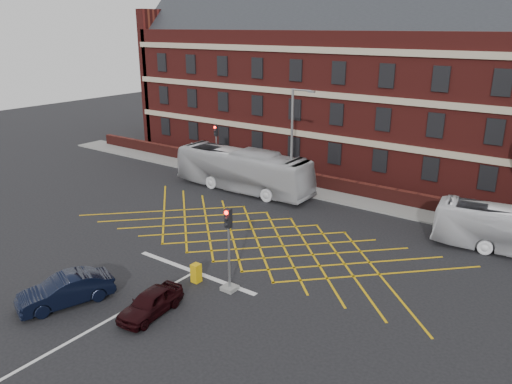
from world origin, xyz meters
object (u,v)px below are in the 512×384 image
Objects in this scene: car_navy at (66,290)px; bus_left at (243,170)px; utility_cabinet at (196,273)px; direction_signs at (196,152)px; car_maroon at (151,303)px; traffic_light_far at (217,154)px; street_lamp at (292,164)px; traffic_light_near at (229,257)px.

bus_left is at bearing 120.29° from car_navy.
bus_left is 2.72× the size of car_navy.
bus_left is 15.07m from utility_cabinet.
bus_left reaches higher than direction_signs.
traffic_light_far reaches higher than car_maroon.
car_maroon is at bearing -52.17° from direction_signs.
street_lamp is 14.07m from utility_cabinet.
traffic_light_far reaches higher than direction_signs.
utility_cabinet is (3.47, 5.14, -0.22)m from car_navy.
car_maroon is at bearing -79.16° from street_lamp.
car_maroon is 24.97m from direction_signs.
car_maroon is 3.45m from utility_cabinet.
traffic_light_far is at bearing 131.07° from car_navy.
car_navy is 1.01× the size of traffic_light_far.
direction_signs is at bearing 132.49° from utility_cabinet.
traffic_light_near reaches higher than car_navy.
direction_signs reaches higher than utility_cabinet.
traffic_light_far is (-12.27, 19.07, 1.18)m from car_maroon.
car_navy is 24.30m from direction_signs.
utility_cabinet is at bearing -47.51° from direction_signs.
direction_signs is at bearing 167.35° from street_lamp.
traffic_light_far reaches higher than car_navy.
street_lamp is (9.02, -2.06, 0.99)m from traffic_light_far.
traffic_light_near reaches higher than bus_left.
traffic_light_near is at bearing -43.49° from direction_signs.
traffic_light_far reaches higher than utility_cabinet.
street_lamp is (-3.26, 17.01, 2.17)m from car_maroon.
traffic_light_far is at bearing 117.18° from car_maroon.
utility_cabinet is at bearing -52.77° from traffic_light_far.
bus_left is 18.31m from car_maroon.
traffic_light_far is at bearing -12.06° from direction_signs.
car_navy is 1.25× the size of car_maroon.
car_navy is at bearing -168.99° from bus_left.
bus_left is at bearing 124.99° from traffic_light_near.
bus_left is 2.74× the size of traffic_light_far.
traffic_light_near is 23.17m from direction_signs.
traffic_light_near reaches higher than car_maroon.
street_lamp is at bearing -12.65° from direction_signs.
car_maroon is at bearing 42.89° from car_navy.
direction_signs is (-15.31, 19.72, 0.79)m from car_maroon.
bus_left is at bearing 118.32° from utility_cabinet.
car_navy is at bearing -161.72° from car_maroon.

